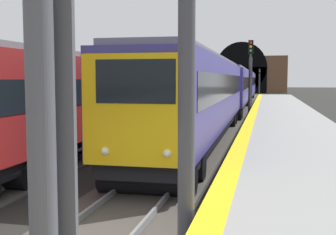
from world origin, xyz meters
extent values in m
cube|color=yellow|center=(0.00, -2.30, 0.91)|extent=(112.00, 0.50, 0.01)
cube|color=navy|center=(13.35, 0.00, 2.44)|extent=(20.83, 2.97, 2.90)
cube|color=black|center=(13.35, 0.00, 2.76)|extent=(19.99, 3.00, 1.02)
cube|color=slate|center=(13.35, 0.00, 3.99)|extent=(20.20, 2.55, 0.20)
cube|color=black|center=(13.35, 0.00, 0.80)|extent=(20.41, 2.64, 0.52)
cylinder|color=black|center=(3.95, -0.08, 0.47)|extent=(0.96, 2.58, 0.94)
cylinder|color=black|center=(5.74, -0.06, 0.47)|extent=(0.96, 2.58, 0.94)
cylinder|color=black|center=(20.95, 0.06, 0.47)|extent=(0.96, 2.58, 0.94)
cylinder|color=black|center=(22.75, 0.08, 0.47)|extent=(0.96, 2.58, 0.94)
cube|color=#E5B20F|center=(2.91, -0.09, 2.34)|extent=(0.14, 2.69, 2.70)
cube|color=black|center=(2.86, -0.09, 3.02)|extent=(0.06, 1.96, 1.05)
sphere|color=#F2EACC|center=(2.86, -0.86, 1.34)|extent=(0.20, 0.20, 0.20)
sphere|color=#F2EACC|center=(2.84, 0.68, 1.34)|extent=(0.20, 0.20, 0.20)
cube|color=navy|center=(34.65, 0.00, 2.44)|extent=(20.83, 2.97, 2.90)
cube|color=black|center=(34.65, 0.00, 2.73)|extent=(19.99, 3.00, 0.99)
cube|color=slate|center=(34.65, 0.00, 3.99)|extent=(20.20, 2.55, 0.20)
cube|color=black|center=(34.65, 0.00, 0.80)|extent=(20.41, 2.64, 0.52)
cylinder|color=black|center=(25.25, -0.08, 0.47)|extent=(0.96, 2.58, 0.94)
cylinder|color=black|center=(27.05, -0.06, 0.47)|extent=(0.96, 2.58, 0.94)
cylinder|color=black|center=(42.25, 0.06, 0.47)|extent=(0.96, 2.58, 0.94)
cylinder|color=black|center=(44.05, 0.08, 0.47)|extent=(0.96, 2.58, 0.94)
cube|color=navy|center=(55.96, 0.00, 2.44)|extent=(20.83, 2.97, 2.90)
cube|color=black|center=(55.96, 0.00, 2.78)|extent=(19.99, 3.00, 1.04)
cube|color=slate|center=(55.96, 0.00, 3.99)|extent=(20.20, 2.55, 0.20)
cube|color=black|center=(55.96, 0.00, 0.80)|extent=(20.41, 2.64, 0.52)
cylinder|color=black|center=(46.53, -0.08, 0.47)|extent=(0.96, 2.58, 0.94)
cylinder|color=black|center=(48.33, -0.06, 0.47)|extent=(0.96, 2.58, 0.94)
cylinder|color=black|center=(63.58, 0.06, 0.47)|extent=(0.96, 2.58, 0.94)
cylinder|color=black|center=(65.38, 0.08, 0.47)|extent=(0.96, 2.58, 0.94)
cube|color=maroon|center=(10.58, 4.57, 2.37)|extent=(20.48, 3.11, 2.94)
cube|color=black|center=(10.58, 4.57, 2.62)|extent=(19.66, 3.12, 0.89)
cube|color=slate|center=(10.58, 4.57, 3.94)|extent=(19.86, 2.69, 0.20)
cube|color=black|center=(10.58, 4.57, 0.73)|extent=(20.07, 2.77, 0.48)
cylinder|color=black|center=(17.50, 4.70, 0.43)|extent=(0.90, 2.52, 0.85)
cylinder|color=black|center=(19.30, 4.74, 0.43)|extent=(0.90, 2.52, 0.85)
cube|color=maroon|center=(31.53, 4.57, 2.37)|extent=(20.48, 3.11, 2.94)
cube|color=black|center=(31.53, 4.57, 2.82)|extent=(19.66, 3.12, 0.95)
cube|color=slate|center=(31.53, 4.57, 3.94)|extent=(19.86, 2.69, 0.20)
cube|color=black|center=(31.53, 4.57, 0.73)|extent=(20.07, 2.77, 0.48)
cylinder|color=black|center=(22.56, 4.40, 0.43)|extent=(0.90, 2.52, 0.85)
cylinder|color=black|center=(24.36, 4.43, 0.43)|extent=(0.90, 2.52, 0.85)
cylinder|color=black|center=(38.71, 4.71, 0.43)|extent=(0.90, 2.52, 0.85)
cylinder|color=black|center=(40.51, 4.74, 0.43)|extent=(0.90, 2.52, 0.85)
cube|color=black|center=(31.53, 4.57, 4.49)|extent=(1.33, 1.66, 0.90)
cylinder|color=#38383D|center=(27.21, -1.89, 2.49)|extent=(0.16, 0.16, 4.97)
cube|color=black|center=(27.21, -1.89, 5.50)|extent=(0.20, 0.38, 1.05)
cube|color=#38383D|center=(27.35, -1.89, 2.49)|extent=(0.04, 0.28, 4.47)
sphere|color=red|center=(27.08, -1.89, 5.82)|extent=(0.20, 0.20, 0.20)
sphere|color=yellow|center=(27.08, -1.89, 5.52)|extent=(0.20, 0.20, 0.20)
sphere|color=green|center=(27.08, -1.89, 5.22)|extent=(0.20, 0.20, 0.20)
cylinder|color=#38383D|center=(71.71, -1.89, 2.07)|extent=(0.16, 0.16, 4.14)
cube|color=black|center=(71.71, -1.89, 4.51)|extent=(0.20, 0.38, 0.75)
cube|color=#38383D|center=(71.85, -1.89, 2.07)|extent=(0.04, 0.28, 3.72)
sphere|color=red|center=(71.58, -1.89, 4.69)|extent=(0.20, 0.20, 0.20)
sphere|color=yellow|center=(71.58, -1.89, 4.39)|extent=(0.20, 0.20, 0.20)
cylinder|color=#3F3F47|center=(-0.07, -1.85, 3.32)|extent=(0.28, 0.28, 6.65)
cube|color=brown|center=(91.05, 2.29, 4.02)|extent=(2.98, 19.49, 8.05)
cube|color=black|center=(89.51, 2.29, 2.82)|extent=(0.12, 10.91, 5.63)
cylinder|color=black|center=(89.51, 2.29, 5.63)|extent=(0.12, 10.91, 10.91)
camera|label=1|loc=(-7.05, -3.11, 3.08)|focal=46.81mm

